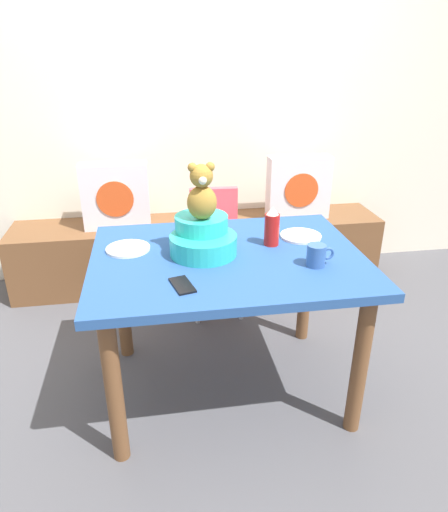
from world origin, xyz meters
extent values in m
plane|color=#4C4C51|center=(0.00, 0.00, 0.00)|extent=(8.00, 8.00, 0.00)
cube|color=silver|center=(0.00, 1.47, 1.30)|extent=(4.40, 0.10, 2.60)
cube|color=brown|center=(0.00, 1.20, 0.23)|extent=(2.60, 0.44, 0.46)
cube|color=silver|center=(-0.56, 1.18, 0.68)|extent=(0.44, 0.14, 0.44)
cylinder|color=#D84C1E|center=(-0.56, 1.11, 0.68)|extent=(0.24, 0.01, 0.24)
cube|color=silver|center=(0.71, 1.18, 0.68)|extent=(0.44, 0.14, 0.44)
cylinder|color=#D84C1E|center=(0.71, 1.11, 0.68)|extent=(0.24, 0.01, 0.24)
cube|color=#264C8C|center=(0.00, 0.00, 0.72)|extent=(1.21, 0.91, 0.04)
cylinder|color=brown|center=(-0.52, -0.36, 0.35)|extent=(0.07, 0.07, 0.70)
cylinder|color=brown|center=(0.52, -0.36, 0.35)|extent=(0.07, 0.07, 0.70)
cylinder|color=brown|center=(-0.52, 0.36, 0.35)|extent=(0.07, 0.07, 0.70)
cylinder|color=brown|center=(0.52, 0.36, 0.35)|extent=(0.07, 0.07, 0.70)
cylinder|color=#D84C59|center=(0.05, 0.75, 0.51)|extent=(0.34, 0.34, 0.10)
cube|color=#D84C59|center=(0.06, 0.89, 0.67)|extent=(0.30, 0.07, 0.24)
cube|color=white|center=(0.04, 0.58, 0.58)|extent=(0.31, 0.22, 0.02)
cylinder|color=silver|center=(-0.09, 0.61, 0.23)|extent=(0.03, 0.03, 0.46)
cylinder|color=silver|center=(0.19, 0.61, 0.23)|extent=(0.03, 0.03, 0.46)
cylinder|color=silver|center=(-0.09, 0.89, 0.23)|extent=(0.03, 0.03, 0.46)
cylinder|color=silver|center=(0.19, 0.89, 0.23)|extent=(0.03, 0.03, 0.46)
cylinder|color=#25B3AA|center=(-0.10, 0.03, 0.79)|extent=(0.30, 0.30, 0.09)
cylinder|color=#25B3AA|center=(-0.10, 0.09, 0.86)|extent=(0.24, 0.24, 0.07)
ellipsoid|color=olive|center=(-0.10, 0.05, 0.97)|extent=(0.13, 0.11, 0.15)
sphere|color=olive|center=(-0.10, 0.05, 1.09)|extent=(0.10, 0.10, 0.10)
sphere|color=beige|center=(-0.10, 0.01, 1.08)|extent=(0.04, 0.04, 0.04)
sphere|color=olive|center=(-0.14, 0.05, 1.13)|extent=(0.04, 0.04, 0.04)
sphere|color=olive|center=(-0.07, 0.05, 1.13)|extent=(0.04, 0.04, 0.04)
cylinder|color=red|center=(0.22, 0.09, 0.81)|extent=(0.07, 0.07, 0.15)
cone|color=white|center=(0.22, 0.09, 0.91)|extent=(0.06, 0.06, 0.03)
cylinder|color=#335999|center=(0.35, -0.16, 0.79)|extent=(0.08, 0.08, 0.09)
torus|color=#335999|center=(0.40, -0.16, 0.79)|extent=(0.06, 0.01, 0.06)
cylinder|color=white|center=(-0.44, 0.13, 0.75)|extent=(0.20, 0.20, 0.01)
cylinder|color=white|center=(0.39, 0.15, 0.75)|extent=(0.20, 0.20, 0.01)
cube|color=black|center=(-0.22, -0.26, 0.74)|extent=(0.10, 0.16, 0.01)
camera|label=1|loc=(-0.31, -1.83, 1.59)|focal=32.05mm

